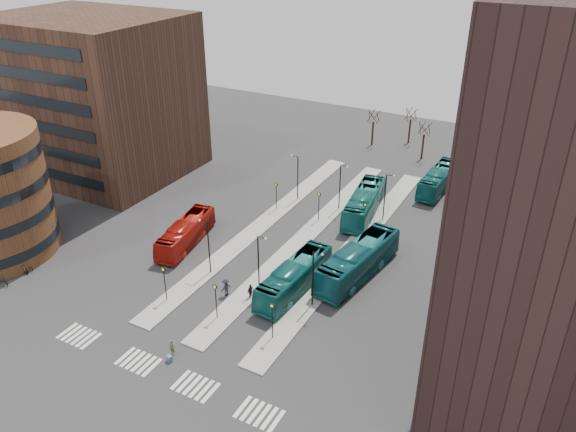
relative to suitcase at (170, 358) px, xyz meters
The scene contains 22 objects.
ground 5.49m from the suitcase, 104.10° to the right, with size 160.00×160.00×0.00m, color #2A2A2C.
island_left 25.25m from the suitcase, 102.20° to the left, with size 2.50×45.00×0.15m, color gray.
island_mid 24.69m from the suitcase, 88.46° to the left, with size 2.50×45.00×0.15m, color gray.
island_right 25.57m from the suitcase, 74.89° to the left, with size 2.50×45.00×0.15m, color gray.
suitcase is the anchor object (origin of this frame).
red_bus 19.50m from the suitcase, 123.16° to the left, with size 2.47×10.57×2.95m, color #A6160C.
teal_bus_a 14.92m from the suitcase, 72.20° to the left, with size 2.68×11.45×3.19m, color #125C5C.
teal_bus_b 33.08m from the suitcase, 81.92° to the left, with size 2.86×12.21×3.40m, color #156964.
teal_bus_c 21.77m from the suitcase, 65.20° to the left, with size 3.03×12.94×3.60m, color #135C63.
teal_bus_d 45.89m from the suitcase, 76.21° to the left, with size 2.65×11.34×3.16m, color #136162.
traveller 0.98m from the suitcase, 112.54° to the left, with size 0.55×0.36×1.50m, color brown.
commuter_a 15.40m from the suitcase, 130.36° to the left, with size 0.81×0.63×1.68m, color black.
commuter_b 10.99m from the suitcase, 82.93° to the left, with size 0.95×0.40×1.62m, color black.
commuter_c 10.28m from the suitcase, 96.08° to the left, with size 1.19×0.69×1.85m, color black.
bicycle_near 22.35m from the suitcase, behind, with size 0.66×1.89×0.99m, color gray.
bicycle_mid 22.55m from the suitcase, behind, with size 0.52×1.85×1.11m, color gray.
bicycle_far 22.64m from the suitcase, behind, with size 0.57×1.63×0.85m, color gray.
crosswalk_stripes 1.41m from the suitcase, 72.52° to the right, with size 22.35×2.40×0.01m.
office_block 46.74m from the suitcase, 140.95° to the left, with size 25.00×20.12×22.00m.
sign_poles 17.81m from the suitcase, 89.14° to the left, with size 12.45×22.12×3.65m.
lamp_posts 22.96m from the suitcase, 86.72° to the left, with size 14.04×20.24×6.12m.
bare_trees 57.42m from the suitcase, 88.67° to the left, with size 10.97×8.14×5.90m.
Camera 1 is at (27.45, -21.86, 33.37)m, focal length 35.00 mm.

